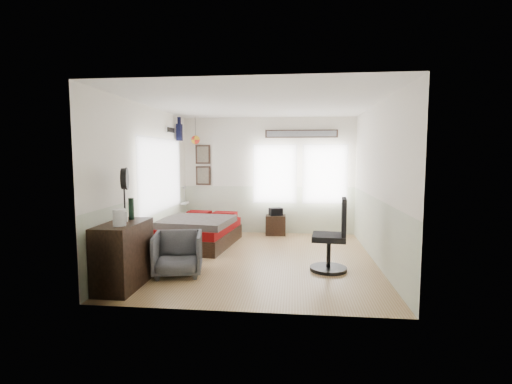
% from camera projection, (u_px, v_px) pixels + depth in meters
% --- Properties ---
extents(ground_plane, '(4.00, 4.50, 0.01)m').
position_uv_depth(ground_plane, '(259.00, 259.00, 6.56)').
color(ground_plane, '#9D7040').
extents(room_shell, '(4.02, 4.52, 2.71)m').
position_uv_depth(room_shell, '(256.00, 167.00, 6.60)').
color(room_shell, white).
rests_on(room_shell, ground_plane).
extents(wall_decor, '(3.55, 1.32, 1.44)m').
position_uv_depth(wall_decor, '(219.00, 143.00, 8.41)').
color(wall_decor, black).
rests_on(wall_decor, room_shell).
extents(bed, '(1.48, 1.96, 0.58)m').
position_uv_depth(bed, '(200.00, 231.00, 7.54)').
color(bed, black).
rests_on(bed, ground_plane).
extents(dresser, '(0.48, 1.00, 0.90)m').
position_uv_depth(dresser, '(124.00, 255.00, 5.13)').
color(dresser, black).
rests_on(dresser, ground_plane).
extents(armchair, '(0.84, 0.85, 0.66)m').
position_uv_depth(armchair, '(178.00, 254.00, 5.66)').
color(armchair, '#505053').
rests_on(armchair, ground_plane).
extents(nightstand, '(0.46, 0.38, 0.45)m').
position_uv_depth(nightstand, '(276.00, 225.00, 8.54)').
color(nightstand, black).
rests_on(nightstand, ground_plane).
extents(task_chair, '(0.58, 0.58, 1.16)m').
position_uv_depth(task_chair, '(333.00, 241.00, 5.83)').
color(task_chair, black).
rests_on(task_chair, ground_plane).
extents(kettle, '(0.19, 0.17, 0.22)m').
position_uv_depth(kettle, '(119.00, 217.00, 4.86)').
color(kettle, silver).
rests_on(kettle, dresser).
extents(bottle, '(0.08, 0.08, 0.31)m').
position_uv_depth(bottle, '(131.00, 209.00, 5.35)').
color(bottle, black).
rests_on(bottle, dresser).
extents(stand_fan, '(0.17, 0.30, 0.76)m').
position_uv_depth(stand_fan, '(125.00, 180.00, 5.10)').
color(stand_fan, black).
rests_on(stand_fan, dresser).
extents(black_bag, '(0.34, 0.29, 0.17)m').
position_uv_depth(black_bag, '(276.00, 212.00, 8.51)').
color(black_bag, black).
rests_on(black_bag, nightstand).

